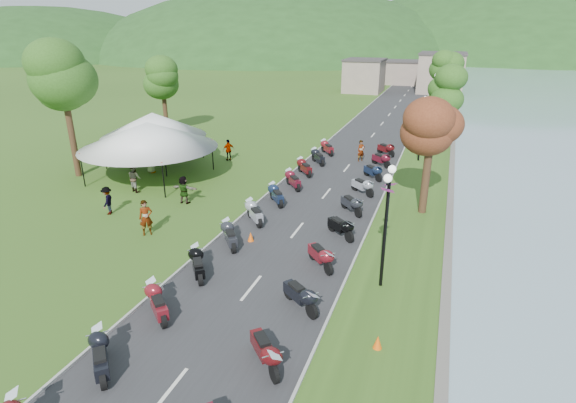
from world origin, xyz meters
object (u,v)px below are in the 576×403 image
(vendor_tent_main, at_px, (150,150))
(pedestrian_c, at_px, (109,214))
(pedestrian_b, at_px, (136,191))
(pedestrian_a, at_px, (148,234))

(vendor_tent_main, bearing_deg, pedestrian_c, -75.84)
(pedestrian_b, bearing_deg, pedestrian_c, 126.58)
(pedestrian_a, bearing_deg, pedestrian_c, 116.21)
(pedestrian_a, distance_m, pedestrian_b, 7.14)
(vendor_tent_main, height_order, pedestrian_a, vendor_tent_main)
(vendor_tent_main, xyz_separation_m, pedestrian_b, (0.69, -2.82, -2.00))
(pedestrian_a, relative_size, pedestrian_b, 1.03)
(vendor_tent_main, relative_size, pedestrian_b, 3.47)
(pedestrian_a, distance_m, pedestrian_c, 4.11)
(pedestrian_a, bearing_deg, vendor_tent_main, 82.73)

